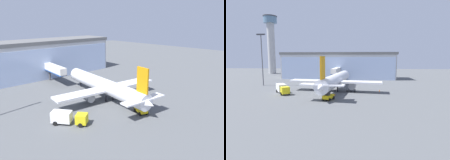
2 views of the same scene
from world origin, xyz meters
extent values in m
plane|color=#545659|center=(0.00, 0.00, 0.00)|extent=(240.00, 240.00, 0.00)
cube|color=#B2B2B2|center=(0.00, 39.32, 6.05)|extent=(56.64, 14.53, 12.10)
cube|color=#A9BDE2|center=(-0.19, 32.73, 5.44)|extent=(55.14, 1.93, 10.89)
cube|color=#616161|center=(0.00, 39.32, 12.70)|extent=(57.77, 14.82, 1.20)
cube|color=silver|center=(-0.11, 26.67, 4.79)|extent=(3.49, 12.64, 2.40)
cube|color=#194799|center=(-0.11, 26.67, 3.74)|extent=(3.53, 12.64, 0.30)
cylinder|color=#4C4C51|center=(0.38, 31.32, 1.80)|extent=(0.70, 0.70, 3.59)
cylinder|color=silver|center=(1.70, 5.02, 3.50)|extent=(8.26, 31.98, 3.80)
cone|color=silver|center=(3.95, 20.74, 3.50)|extent=(4.19, 3.51, 3.80)
cone|color=silver|center=(-0.55, -10.70, 3.50)|extent=(3.95, 4.44, 3.42)
cube|color=silver|center=(1.48, 3.45, 3.12)|extent=(29.53, 8.30, 0.50)
cube|color=silver|center=(-0.41, -9.71, 4.07)|extent=(11.23, 3.93, 0.30)
cube|color=orange|center=(-0.34, -9.22, 8.18)|extent=(0.81, 3.22, 5.56)
cylinder|color=gray|center=(-3.95, 4.73, 1.77)|extent=(2.53, 3.47, 2.10)
cylinder|color=gray|center=(7.04, 3.16, 1.77)|extent=(2.53, 3.47, 2.10)
cylinder|color=black|center=(0.21, 2.62, 0.80)|extent=(0.50, 0.50, 1.60)
cylinder|color=black|center=(2.46, 2.30, 0.80)|extent=(0.50, 0.50, 1.60)
cylinder|color=black|center=(3.52, 17.77, 0.80)|extent=(0.40, 0.40, 1.60)
cube|color=yellow|center=(-12.16, -3.34, 1.40)|extent=(3.08, 3.08, 1.90)
cube|color=white|center=(-14.65, 0.04, 1.55)|extent=(4.14, 4.52, 2.20)
cylinder|color=black|center=(-11.27, -2.69, 0.45)|extent=(0.78, 0.90, 0.90)
cylinder|color=black|center=(-13.04, -3.99, 0.45)|extent=(0.78, 0.90, 0.90)
cylinder|color=black|center=(-14.36, 1.50, 0.45)|extent=(0.78, 0.90, 0.90)
cylinder|color=black|center=(-16.13, 0.19, 0.45)|extent=(0.78, 0.90, 0.90)
cube|color=slate|center=(6.61, 3.29, 0.52)|extent=(3.09, 2.19, 0.16)
cylinder|color=black|center=(7.86, 3.74, 0.22)|extent=(0.46, 0.22, 0.44)
cylinder|color=slate|center=(7.86, 3.74, 1.05)|extent=(0.08, 0.08, 0.90)
cylinder|color=black|center=(7.53, 2.34, 0.22)|extent=(0.46, 0.22, 0.44)
cylinder|color=slate|center=(7.53, 2.34, 1.05)|extent=(0.08, 0.08, 0.90)
cylinder|color=black|center=(5.68, 4.25, 0.22)|extent=(0.46, 0.22, 0.44)
cylinder|color=slate|center=(5.68, 4.25, 1.05)|extent=(0.08, 0.08, 0.90)
cylinder|color=black|center=(5.35, 2.85, 0.22)|extent=(0.46, 0.22, 0.44)
cylinder|color=slate|center=(5.35, 2.85, 1.05)|extent=(0.08, 0.08, 0.90)
cube|color=yellow|center=(0.90, -8.17, 0.85)|extent=(2.86, 3.64, 0.90)
cube|color=#26262B|center=(0.66, -8.77, 1.80)|extent=(1.67, 1.45, 1.00)
cylinder|color=black|center=(0.48, -6.80, 0.40)|extent=(0.62, 0.87, 0.80)
cylinder|color=black|center=(2.15, -7.47, 0.40)|extent=(0.62, 0.87, 0.80)
cylinder|color=black|center=(-0.35, -8.88, 0.40)|extent=(0.62, 0.87, 0.80)
cylinder|color=black|center=(1.32, -9.55, 0.40)|extent=(0.62, 0.87, 0.80)
cone|color=orange|center=(2.11, -2.73, 0.28)|extent=(0.36, 0.36, 0.55)
cone|color=orange|center=(15.64, 4.18, 0.28)|extent=(0.36, 0.36, 0.55)
camera|label=1|loc=(-36.04, -35.96, 20.65)|focal=35.00mm
camera|label=2|loc=(6.45, -51.08, 10.55)|focal=28.00mm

